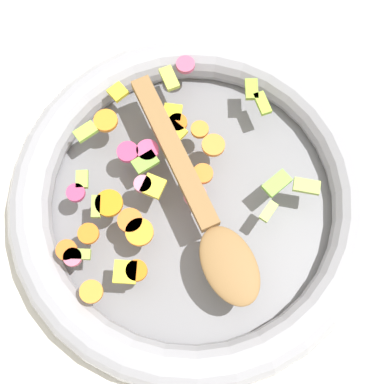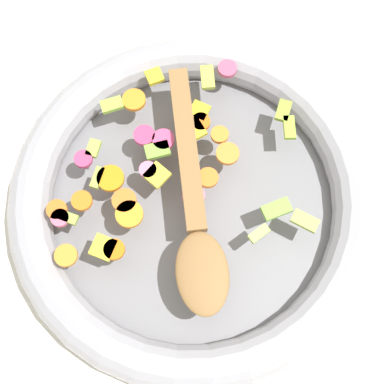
{
  "view_description": "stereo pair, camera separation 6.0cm",
  "coord_description": "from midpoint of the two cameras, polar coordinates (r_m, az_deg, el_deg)",
  "views": [
    {
      "loc": [
        -0.15,
        0.11,
        0.62
      ],
      "look_at": [
        0.0,
        0.0,
        0.05
      ],
      "focal_mm": 50.0,
      "sensor_mm": 36.0,
      "label": 1
    },
    {
      "loc": [
        -0.18,
        0.06,
        0.62
      ],
      "look_at": [
        0.0,
        0.0,
        0.05
      ],
      "focal_mm": 50.0,
      "sensor_mm": 36.0,
      "label": 2
    }
  ],
  "objects": [
    {
      "name": "chopped_vegetables",
      "position": [
        0.6,
        -6.6,
        0.76
      ],
      "size": [
        0.28,
        0.31,
        0.01
      ],
      "color": "orange",
      "rests_on": "skillet"
    },
    {
      "name": "ground_plane",
      "position": [
        0.64,
        -2.62,
        -1.81
      ],
      "size": [
        4.0,
        4.0,
        0.0
      ],
      "primitive_type": "plane",
      "color": "silver"
    },
    {
      "name": "wooden_spoon",
      "position": [
        0.57,
        -1.76,
        -2.46
      ],
      "size": [
        0.29,
        0.09,
        0.01
      ],
      "color": "olive",
      "rests_on": "chopped_vegetables"
    },
    {
      "name": "skillet",
      "position": [
        0.62,
        -2.71,
        -1.23
      ],
      "size": [
        0.43,
        0.43,
        0.05
      ],
      "color": "slate",
      "rests_on": "ground_plane"
    }
  ]
}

